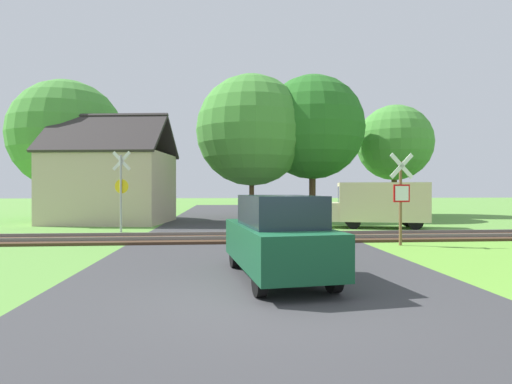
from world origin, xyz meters
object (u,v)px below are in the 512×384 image
crossing_sign_far (121,186)px  tree_center (252,131)px  tree_left (67,136)px  house (111,185)px  tree_right (312,128)px  stop_sign_near (401,194)px  tree_far (394,143)px  mail_truck (378,203)px  parked_car (278,237)px

crossing_sign_far → tree_center: tree_center is taller
crossing_sign_far → tree_center: (6.36, 7.74, 3.66)m
tree_center → tree_left: tree_center is taller
tree_center → crossing_sign_far: bearing=-129.4°
house → tree_right: 13.23m
house → tree_center: 9.32m
stop_sign_near → tree_far: (6.54, 15.43, 3.59)m
tree_right → mail_truck: size_ratio=1.83×
crossing_sign_far → tree_right: size_ratio=0.38×
tree_center → house: bearing=-162.8°
tree_right → tree_center: tree_right is taller
house → tree_center: size_ratio=0.77×
tree_left → parked_car: (11.12, -17.93, -4.44)m
stop_sign_near → mail_truck: stop_sign_near is taller
tree_left → tree_center: bearing=-2.2°
tree_center → parked_car: size_ratio=2.23×
parked_car → mail_truck: bearing=51.3°
tree_far → tree_right: 7.05m
crossing_sign_far → house: 5.53m
tree_far → parked_car: tree_far is taller
house → parked_car: 16.80m
crossing_sign_far → tree_right: tree_right is taller
stop_sign_near → tree_right: size_ratio=0.33×
house → parked_car: size_ratio=1.72×
stop_sign_near → mail_truck: bearing=-112.0°
house → tree_center: (8.22, 2.54, 3.57)m
crossing_sign_far → tree_far: tree_far is taller
tree_right → parked_car: bearing=-104.9°
house → mail_truck: bearing=-8.9°
parked_car → stop_sign_near: bearing=36.1°
tree_right → stop_sign_near: bearing=-89.6°
stop_sign_near → tree_right: tree_right is taller
tree_right → mail_truck: bearing=-76.2°
house → tree_far: bearing=22.7°
tree_far → tree_center: 11.06m
crossing_sign_far → mail_truck: 12.25m
stop_sign_near → parked_car: size_ratio=0.75×
stop_sign_near → tree_left: bearing=-46.9°
stop_sign_near → parked_car: bearing=36.7°
tree_far → mail_truck: bearing=-117.9°
stop_sign_near → tree_center: tree_center is taller
tree_left → parked_car: tree_left is taller
stop_sign_near → tree_right: bearing=-96.8°
stop_sign_near → house: house is taller
stop_sign_near → mail_truck: 6.37m
crossing_sign_far → parked_car: crossing_sign_far is taller
tree_left → parked_car: size_ratio=2.11×
crossing_sign_far → tree_left: size_ratio=0.41×
tree_far → tree_left: tree_left is taller
house → stop_sign_near: bearing=-32.1°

